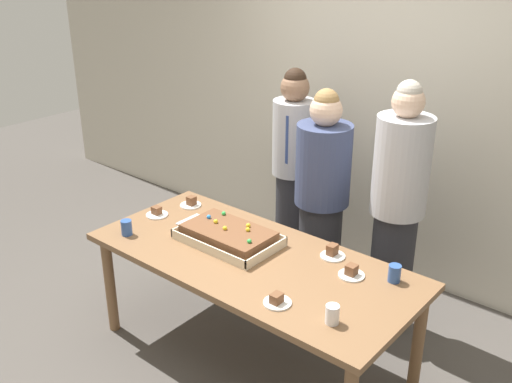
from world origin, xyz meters
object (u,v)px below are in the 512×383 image
Objects in this scene: sheet_cake at (228,235)px; plated_slice_near_right at (332,253)px; drink_cup_nearest at (332,314)px; drink_cup_far_end at (394,273)px; cake_server_utensil at (188,219)px; party_table at (252,268)px; drink_cup_middle at (127,228)px; plated_slice_near_left at (191,203)px; plated_slice_center_front at (351,273)px; person_green_shirt_behind at (397,209)px; plated_slice_far_left at (277,301)px; plated_slice_far_right at (157,213)px; person_serving_front at (293,168)px; person_striped_tie_right at (322,200)px.

sheet_cake is 0.65m from plated_slice_near_right.
drink_cup_nearest reaches higher than plated_slice_near_right.
cake_server_utensil is (-1.43, -0.19, -0.05)m from drink_cup_far_end.
drink_cup_middle reaches higher than party_table.
plated_slice_center_front is (1.37, -0.08, 0.00)m from plated_slice_near_left.
person_green_shirt_behind is (0.72, 0.82, 0.11)m from sheet_cake.
party_table is at bearing 12.06° from person_green_shirt_behind.
plated_slice_center_front is at bearing 72.67° from plated_slice_far_left.
drink_cup_nearest is at bearing 53.55° from person_green_shirt_behind.
plated_slice_near_left is 1.58m from drink_cup_far_end.
plated_slice_far_left is 1.00× the size of plated_slice_far_right.
sheet_cake is 4.17× the size of plated_slice_far_right.
plated_slice_near_left is 0.75× the size of cake_server_utensil.
plated_slice_far_left is 0.09× the size of person_green_shirt_behind.
person_serving_front reaches higher than sheet_cake.
person_serving_front is at bearing 123.89° from plated_slice_far_left.
plated_slice_near_right is at bearing 28.79° from person_green_shirt_behind.
party_table is 0.61m from plated_slice_center_front.
plated_slice_near_left is at bearing 161.07° from drink_cup_nearest.
person_striped_tie_right is (-0.47, 1.10, 0.06)m from plated_slice_far_left.
plated_slice_far_right is at bearing 170.59° from drink_cup_nearest.
person_striped_tie_right reaches higher than plated_slice_near_left.
drink_cup_far_end is (1.58, 0.02, 0.03)m from plated_slice_near_left.
plated_slice_near_left is at bearing 176.51° from plated_slice_center_front.
plated_slice_near_left is at bearing 75.50° from plated_slice_far_right.
cake_server_utensil is (-0.42, 0.06, -0.04)m from sheet_cake.
plated_slice_far_right is (-1.24, -0.30, -0.00)m from plated_slice_near_right.
person_green_shirt_behind is (0.07, 1.16, 0.13)m from plated_slice_far_left.
person_green_shirt_behind is at bearing 33.61° from cake_server_utensil.
party_table is 1.02m from person_green_shirt_behind.
plated_slice_near_right is 0.67m from drink_cup_nearest.
plated_slice_near_left is 1.43m from person_green_shirt_behind.
plated_slice_near_left is 1.62m from drink_cup_nearest.
drink_cup_far_end is at bearing 7.69° from cake_server_utensil.
person_striped_tie_right reaches higher than plated_slice_far_right.
person_serving_front reaches higher than person_striped_tie_right.
plated_slice_center_front is 0.09× the size of person_striped_tie_right.
drink_cup_far_end is at bearing 21.01° from party_table.
person_striped_tie_right is at bearing 148.31° from drink_cup_far_end.
plated_slice_near_right is 0.41m from drink_cup_far_end.
plated_slice_far_right is at bearing -104.50° from plated_slice_near_left.
sheet_cake is at bearing -169.69° from plated_slice_center_front.
plated_slice_center_front is at bearing 109.74° from drink_cup_nearest.
drink_cup_far_end is (1.01, 0.25, 0.00)m from sheet_cake.
plated_slice_near_right is 0.61m from plated_slice_far_left.
person_serving_front reaches higher than plated_slice_center_front.
sheet_cake is 6.26× the size of drink_cup_nearest.
person_serving_front is (-0.94, 1.40, 0.10)m from plated_slice_far_left.
drink_cup_far_end is (0.41, -0.02, 0.03)m from plated_slice_near_right.
drink_cup_middle is 1.69m from drink_cup_far_end.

